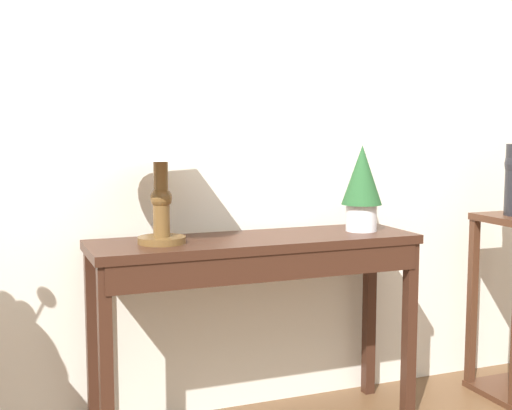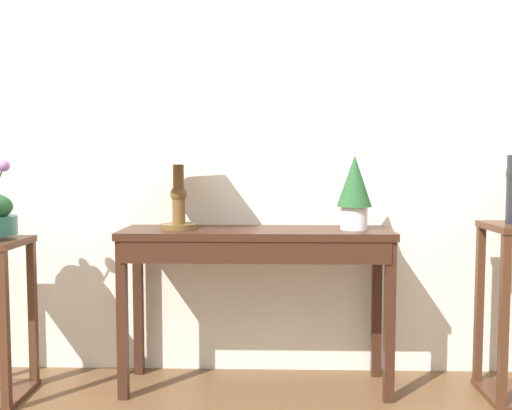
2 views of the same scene
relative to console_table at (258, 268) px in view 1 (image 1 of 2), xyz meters
The scene contains 4 objects.
back_wall_with_art 0.80m from the console_table, 77.26° to the left, with size 9.00×0.10×2.80m.
console_table is the anchor object (origin of this frame).
table_lamp 0.64m from the console_table, behind, with size 0.36×0.36×0.55m.
potted_plant_on_console 0.55m from the console_table, ahead, with size 0.16×0.16×0.35m.
Camera 1 is at (-1.02, -1.17, 1.20)m, focal length 48.17 mm.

